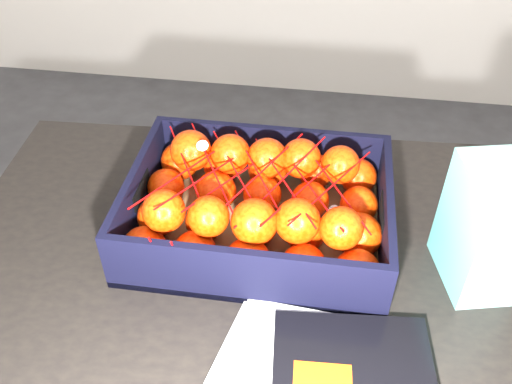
# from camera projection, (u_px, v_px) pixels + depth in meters

# --- Properties ---
(table) EXTENTS (1.24, 0.86, 0.75)m
(table) POSITION_uv_depth(u_px,v_px,m) (316.00, 327.00, 0.91)
(table) COLOR black
(table) RESTS_ON ground
(produce_crate) EXTENTS (0.42, 0.31, 0.11)m
(produce_crate) POSITION_uv_depth(u_px,v_px,m) (259.00, 216.00, 0.92)
(produce_crate) COLOR brown
(produce_crate) RESTS_ON table
(clementine_heap) EXTENTS (0.40, 0.29, 0.12)m
(clementine_heap) POSITION_uv_depth(u_px,v_px,m) (258.00, 203.00, 0.90)
(clementine_heap) COLOR #FF3105
(clementine_heap) RESTS_ON produce_crate
(mesh_net) EXTENTS (0.35, 0.28, 0.10)m
(mesh_net) POSITION_uv_depth(u_px,v_px,m) (253.00, 181.00, 0.86)
(mesh_net) COLOR #C20707
(mesh_net) RESTS_ON clementine_heap
(retail_carton) EXTENTS (0.12, 0.15, 0.20)m
(retail_carton) POSITION_uv_depth(u_px,v_px,m) (485.00, 228.00, 0.80)
(retail_carton) COLOR silver
(retail_carton) RESTS_ON table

